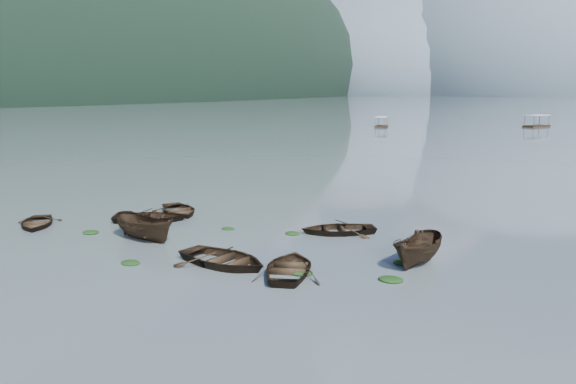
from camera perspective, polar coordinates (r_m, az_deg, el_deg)
The scene contains 21 objects.
ground_plane at distance 25.21m, azimuth -13.27°, elevation -8.83°, with size 2400.00×2400.00×0.00m, color #48545B.
haze_mtn_a at distance 958.29m, azimuth 11.88°, elevation 9.69°, with size 520.00×520.00×280.00m, color #475666.
haze_mtn_b at distance 920.82m, azimuth 24.03°, elevation 9.00°, with size 520.00×520.00×340.00m, color #475666.
rowboat_0 at distance 37.37m, azimuth -24.18°, elevation -3.18°, with size 2.74×3.84×0.79m, color black.
rowboat_1 at distance 36.38m, azimuth -13.80°, elevation -2.91°, with size 3.29×4.61×0.95m, color black.
rowboat_2 at distance 32.05m, azimuth -14.27°, elevation -4.72°, with size 1.67×4.44×1.72m, color black.
rowboat_3 at distance 25.64m, azimuth 0.21°, elevation -8.22°, with size 3.11×4.36×0.90m, color black.
rowboat_4 at distance 26.91m, azimuth -6.54°, elevation -7.38°, with size 3.46×4.85×1.00m, color black.
rowboat_5 at distance 27.64m, azimuth 13.06°, elevation -7.10°, with size 1.58×4.20×1.62m, color black.
rowboat_6 at distance 38.21m, azimuth -11.02°, elevation -2.16°, with size 3.02×4.23×0.88m, color black.
rowboat_7 at distance 32.61m, azimuth 5.10°, elevation -4.18°, with size 3.08×4.31×0.89m, color black.
weed_clump_0 at distance 34.40m, azimuth -19.41°, elevation -3.97°, with size 1.03×0.84×0.22m, color black.
weed_clump_1 at distance 27.95m, azimuth -15.71°, elevation -7.03°, with size 0.98×0.79×0.22m, color black.
weed_clump_2 at distance 25.57m, azimuth 1.27°, elevation -8.28°, with size 1.17×0.93×0.25m, color black.
weed_clump_3 at distance 32.27m, azimuth 0.45°, elevation -4.30°, with size 0.89×0.75×0.20m, color black.
weed_clump_4 at distance 25.05m, azimuth 10.41°, elevation -8.85°, with size 1.11×0.88×0.23m, color black.
weed_clump_5 at distance 32.98m, azimuth -13.60°, elevation -4.27°, with size 0.98×0.79×0.21m, color black.
weed_clump_6 at distance 33.57m, azimuth -6.10°, elevation -3.77°, with size 0.82×0.68×0.17m, color black.
weed_clump_7 at distance 27.47m, azimuth 11.60°, elevation -7.15°, with size 0.95×0.76×0.21m, color black.
pontoon_left at distance 125.23m, azimuth 9.47°, elevation 6.51°, with size 2.38×5.71×2.19m, color black, non-canonical shape.
pontoon_centre at distance 135.62m, azimuth 23.91°, elevation 6.05°, with size 2.75×6.59×2.53m, color black, non-canonical shape.
Camera 1 is at (16.06, -17.63, 8.19)m, focal length 35.00 mm.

